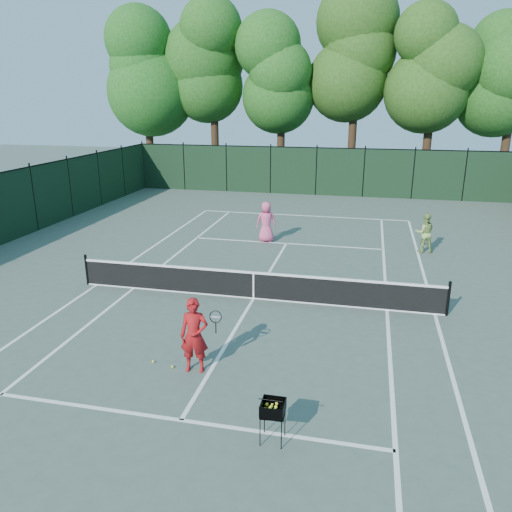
% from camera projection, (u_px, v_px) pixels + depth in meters
% --- Properties ---
extents(ground, '(90.00, 90.00, 0.00)m').
position_uv_depth(ground, '(254.00, 299.00, 15.82)').
color(ground, '#47564B').
rests_on(ground, ground).
extents(sideline_doubles_left, '(0.10, 23.77, 0.01)m').
position_uv_depth(sideline_doubles_left, '(97.00, 285.00, 16.97)').
color(sideline_doubles_left, white).
rests_on(sideline_doubles_left, ground).
extents(sideline_doubles_right, '(0.10, 23.77, 0.01)m').
position_uv_depth(sideline_doubles_right, '(435.00, 314.00, 14.67)').
color(sideline_doubles_right, white).
rests_on(sideline_doubles_right, ground).
extents(sideline_singles_left, '(0.10, 23.77, 0.01)m').
position_uv_depth(sideline_singles_left, '(134.00, 288.00, 16.68)').
color(sideline_singles_left, white).
rests_on(sideline_singles_left, ground).
extents(sideline_singles_right, '(0.10, 23.77, 0.01)m').
position_uv_depth(sideline_singles_right, '(387.00, 310.00, 14.96)').
color(sideline_singles_right, white).
rests_on(sideline_singles_right, ground).
extents(baseline_far, '(10.97, 0.10, 0.01)m').
position_uv_depth(baseline_far, '(303.00, 216.00, 26.86)').
color(baseline_far, white).
rests_on(baseline_far, ground).
extents(service_line_near, '(8.23, 0.10, 0.01)m').
position_uv_depth(service_line_near, '(181.00, 420.00, 9.87)').
color(service_line_near, white).
rests_on(service_line_near, ground).
extents(service_line_far, '(8.23, 0.10, 0.01)m').
position_uv_depth(service_line_far, '(286.00, 243.00, 21.76)').
color(service_line_far, white).
rests_on(service_line_far, ground).
extents(center_service_line, '(0.10, 12.80, 0.01)m').
position_uv_depth(center_service_line, '(254.00, 299.00, 15.82)').
color(center_service_line, white).
rests_on(center_service_line, ground).
extents(tennis_net, '(11.69, 0.09, 1.06)m').
position_uv_depth(tennis_net, '(254.00, 285.00, 15.67)').
color(tennis_net, black).
rests_on(tennis_net, ground).
extents(fence_far, '(24.00, 0.05, 3.00)m').
position_uv_depth(fence_far, '(316.00, 172.00, 32.08)').
color(fence_far, black).
rests_on(fence_far, ground).
extents(tree_0, '(6.40, 6.40, 13.14)m').
position_uv_depth(tree_0, '(145.00, 67.00, 36.03)').
color(tree_0, black).
rests_on(tree_0, ground).
extents(tree_1, '(6.80, 6.80, 13.98)m').
position_uv_depth(tree_1, '(213.00, 59.00, 35.29)').
color(tree_1, black).
rests_on(tree_1, ground).
extents(tree_2, '(6.00, 6.00, 12.40)m').
position_uv_depth(tree_2, '(282.00, 72.00, 34.35)').
color(tree_2, black).
rests_on(tree_2, ground).
extents(tree_3, '(7.00, 7.00, 14.45)m').
position_uv_depth(tree_3, '(357.00, 51.00, 33.37)').
color(tree_3, black).
rests_on(tree_3, ground).
extents(tree_4, '(6.20, 6.20, 12.97)m').
position_uv_depth(tree_4, '(435.00, 63.00, 31.94)').
color(tree_4, black).
rests_on(tree_4, ground).
extents(coach, '(0.90, 0.73, 1.80)m').
position_uv_depth(coach, '(194.00, 335.00, 11.41)').
color(coach, '#A51215').
rests_on(coach, ground).
extents(player_pink, '(0.97, 0.73, 1.79)m').
position_uv_depth(player_pink, '(266.00, 222.00, 21.80)').
color(player_pink, '#E45081').
rests_on(player_pink, ground).
extents(player_green, '(0.88, 0.74, 1.63)m').
position_uv_depth(player_green, '(425.00, 233.00, 20.35)').
color(player_green, '#92B259').
rests_on(player_green, ground).
extents(ball_hopper, '(0.47, 0.47, 0.83)m').
position_uv_depth(ball_hopper, '(273.00, 408.00, 9.08)').
color(ball_hopper, black).
rests_on(ball_hopper, ground).
extents(loose_ball_near_cart, '(0.07, 0.07, 0.07)m').
position_uv_depth(loose_ball_near_cart, '(172.00, 367.00, 11.77)').
color(loose_ball_near_cart, '#B9D12A').
rests_on(loose_ball_near_cart, ground).
extents(loose_ball_midcourt, '(0.07, 0.07, 0.07)m').
position_uv_depth(loose_ball_midcourt, '(153.00, 362.00, 11.99)').
color(loose_ball_midcourt, '#E8F431').
rests_on(loose_ball_midcourt, ground).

